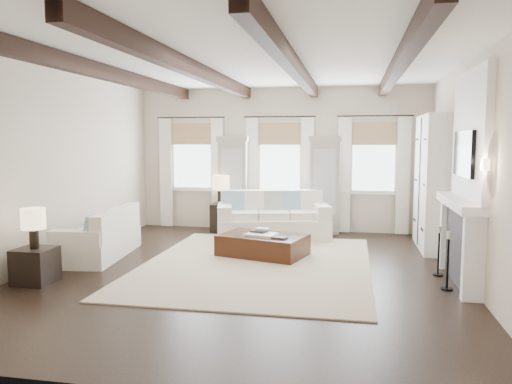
% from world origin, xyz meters
% --- Properties ---
extents(ground, '(7.50, 7.50, 0.00)m').
position_xyz_m(ground, '(0.00, 0.00, 0.00)').
color(ground, black).
rests_on(ground, ground).
extents(room_shell, '(6.54, 7.54, 3.22)m').
position_xyz_m(room_shell, '(0.75, 0.90, 1.89)').
color(room_shell, beige).
rests_on(room_shell, ground).
extents(area_rug, '(3.65, 4.66, 0.02)m').
position_xyz_m(area_rug, '(0.08, 0.49, 0.01)').
color(area_rug, '#C1B093').
rests_on(area_rug, ground).
extents(sofa_back, '(2.45, 1.54, 0.97)m').
position_xyz_m(sofa_back, '(-0.01, 2.76, 0.39)').
color(sofa_back, white).
rests_on(sofa_back, ground).
extents(sofa_left, '(1.10, 2.06, 0.85)m').
position_xyz_m(sofa_left, '(-2.69, 0.53, 0.34)').
color(sofa_left, white).
rests_on(sofa_left, ground).
extents(ottoman, '(1.65, 1.28, 0.38)m').
position_xyz_m(ottoman, '(0.08, 1.10, 0.19)').
color(ottoman, black).
rests_on(ottoman, ground).
extents(tray, '(0.59, 0.50, 0.04)m').
position_xyz_m(tray, '(0.07, 1.02, 0.40)').
color(tray, white).
rests_on(tray, ottoman).
extents(book_lower, '(0.31, 0.26, 0.04)m').
position_xyz_m(book_lower, '(0.00, 1.12, 0.44)').
color(book_lower, '#262628').
rests_on(book_lower, tray).
extents(book_upper, '(0.26, 0.22, 0.03)m').
position_xyz_m(book_upper, '(0.05, 1.16, 0.48)').
color(book_upper, beige).
rests_on(book_upper, book_lower).
extents(book_loose, '(0.28, 0.24, 0.03)m').
position_xyz_m(book_loose, '(0.41, 0.83, 0.40)').
color(book_loose, '#262628').
rests_on(book_loose, ottoman).
extents(side_table_front, '(0.51, 0.51, 0.51)m').
position_xyz_m(side_table_front, '(-2.82, -1.15, 0.25)').
color(side_table_front, black).
rests_on(side_table_front, ground).
extents(lamp_front, '(0.33, 0.33, 0.57)m').
position_xyz_m(lamp_front, '(-2.82, -1.15, 0.90)').
color(lamp_front, black).
rests_on(lamp_front, side_table_front).
extents(side_table_back, '(0.41, 0.41, 0.62)m').
position_xyz_m(side_table_back, '(-1.26, 3.27, 0.31)').
color(side_table_back, black).
rests_on(side_table_back, ground).
extents(lamp_back, '(0.37, 0.37, 0.64)m').
position_xyz_m(lamp_back, '(-1.26, 3.27, 1.06)').
color(lamp_back, black).
rests_on(lamp_back, side_table_back).
extents(candlestick_near, '(0.16, 0.16, 0.81)m').
position_xyz_m(candlestick_near, '(2.90, -0.37, 0.34)').
color(candlestick_near, black).
rests_on(candlestick_near, ground).
extents(candlestick_far, '(0.15, 0.15, 0.75)m').
position_xyz_m(candlestick_far, '(2.90, 0.36, 0.31)').
color(candlestick_far, black).
rests_on(candlestick_far, ground).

